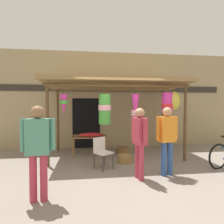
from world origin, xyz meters
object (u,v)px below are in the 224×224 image
flower_heap_on_table (92,135)px  shopper_by_bananas (140,137)px  display_table (90,138)px  customer_foreground (167,135)px  wicker_basket_by_table (125,159)px  passerby_at_right (38,145)px  wicker_basket_spare (123,150)px  folding_chair (102,150)px

flower_heap_on_table → shopper_by_bananas: size_ratio=0.50×
display_table → customer_foreground: size_ratio=0.71×
display_table → customer_foreground: (1.88, -2.10, 0.40)m
wicker_basket_by_table → customer_foreground: 1.64m
passerby_at_right → shopper_by_bananas: bearing=20.2°
shopper_by_bananas → passerby_at_right: size_ratio=0.97×
flower_heap_on_table → display_table: bearing=132.9°
wicker_basket_spare → shopper_by_bananas: size_ratio=0.27×
folding_chair → wicker_basket_by_table: (0.72, 0.40, -0.39)m
wicker_basket_spare → passerby_at_right: (-2.10, -3.09, 0.92)m
display_table → passerby_at_right: (-0.92, -3.00, 0.43)m
wicker_basket_spare → passerby_at_right: passerby_at_right is taller
passerby_at_right → wicker_basket_by_table: bearing=45.7°
wicker_basket_spare → passerby_at_right: bearing=-124.2°
shopper_by_bananas → passerby_at_right: passerby_at_right is taller
flower_heap_on_table → wicker_basket_by_table: 1.47m
shopper_by_bananas → flower_heap_on_table: bearing=116.5°
passerby_at_right → flower_heap_on_table: bearing=71.4°
wicker_basket_spare → passerby_at_right: size_ratio=0.26×
wicker_basket_spare → customer_foreground: size_ratio=0.27×
display_table → passerby_at_right: 3.17m
customer_foreground → display_table: bearing=131.9°
wicker_basket_by_table → shopper_by_bananas: bearing=-85.0°
shopper_by_bananas → folding_chair: bearing=134.2°
display_table → flower_heap_on_table: bearing=-47.1°
flower_heap_on_table → wicker_basket_spare: (1.12, 0.17, -0.61)m
display_table → wicker_basket_spare: display_table is taller
flower_heap_on_table → folding_chair: folding_chair is taller
folding_chair → display_table: bearing=103.2°
flower_heap_on_table → passerby_at_right: passerby_at_right is taller
display_table → shopper_by_bananas: bearing=-62.8°
customer_foreground → passerby_at_right: passerby_at_right is taller
folding_chair → customer_foreground: bearing=-24.3°
customer_foreground → passerby_at_right: 2.94m
folding_chair → passerby_at_right: passerby_at_right is taller
folding_chair → passerby_at_right: bearing=-127.7°
wicker_basket_by_table → passerby_at_right: 2.95m
flower_heap_on_table → wicker_basket_spare: 1.29m
display_table → flower_heap_on_table: (0.07, -0.07, 0.13)m
flower_heap_on_table → customer_foreground: bearing=-48.1°
wicker_basket_by_table → passerby_at_right: passerby_at_right is taller
flower_heap_on_table → wicker_basket_by_table: flower_heap_on_table is taller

